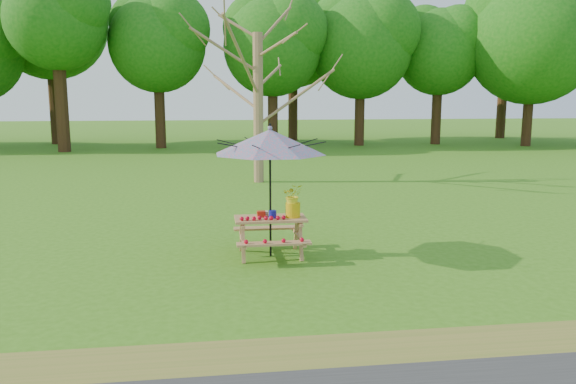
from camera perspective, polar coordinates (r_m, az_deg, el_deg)
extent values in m
plane|color=#397015|center=(8.75, -20.23, -8.80)|extent=(120.00, 120.00, 0.00)
cube|color=olive|center=(6.24, -25.90, -16.74)|extent=(120.00, 1.20, 0.01)
cylinder|color=#8B684C|center=(17.80, -3.04, 8.45)|extent=(0.37, 0.37, 4.65)
cube|color=#A06B48|center=(9.49, -1.80, -2.72)|extent=(1.20, 0.62, 0.04)
cube|color=#A06B48|center=(9.03, -1.42, -5.26)|extent=(1.20, 0.22, 0.04)
cube|color=#A06B48|center=(10.09, -2.12, -3.67)|extent=(1.20, 0.22, 0.04)
cylinder|color=black|center=(9.40, -1.81, 0.11)|extent=(0.04, 0.04, 2.25)
cone|color=teal|center=(9.30, -1.84, 5.13)|extent=(2.48, 2.48, 0.41)
sphere|color=teal|center=(9.29, -1.85, 6.51)|extent=(0.08, 0.08, 0.08)
cube|color=#B7220E|center=(9.53, -2.74, -2.25)|extent=(0.14, 0.12, 0.10)
cylinder|color=#121697|center=(9.43, -1.58, -2.27)|extent=(0.13, 0.13, 0.13)
cube|color=beige|center=(9.66, -2.44, -2.17)|extent=(0.13, 0.13, 0.07)
cylinder|color=gold|center=(9.48, 0.50, -1.83)|extent=(0.25, 0.25, 0.25)
imported|color=yellow|center=(9.44, 0.50, -0.33)|extent=(0.34, 0.30, 0.38)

